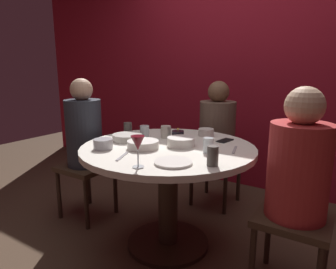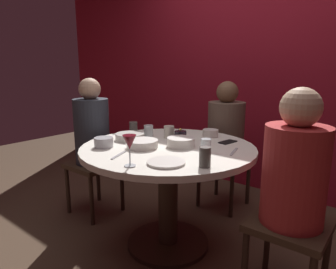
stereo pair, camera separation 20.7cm
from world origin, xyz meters
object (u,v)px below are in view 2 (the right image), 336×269
(dinner_plate, at_px, (166,162))
(bowl_sauce_side, at_px, (130,137))
(candle_holder, at_px, (180,135))
(cell_phone, at_px, (228,142))
(seated_diner_left, at_px, (92,133))
(seated_diner_back, at_px, (226,131))
(bowl_salad_center, at_px, (181,142))
(bowl_serving_large, at_px, (104,142))
(cup_by_right_diner, at_px, (149,131))
(cup_by_left_diner, at_px, (169,132))
(bowl_small_white, at_px, (142,144))
(cup_center_front, at_px, (133,127))
(seated_diner_right, at_px, (294,175))
(wine_glass, at_px, (130,144))
(cup_near_candle, at_px, (206,146))
(dining_table, at_px, (168,170))
(cup_far_edge, at_px, (205,157))
(bowl_rice_portion, at_px, (210,133))

(dinner_plate, relative_size, bowl_sauce_side, 1.01)
(candle_holder, bearing_deg, cell_phone, 24.68)
(seated_diner_left, xyz_separation_m, cell_phone, (1.12, 0.34, 0.03))
(seated_diner_back, distance_m, dinner_plate, 1.18)
(bowl_salad_center, bearing_deg, bowl_serving_large, -139.70)
(seated_diner_left, height_order, candle_holder, seated_diner_left)
(seated_diner_left, bearing_deg, bowl_sauce_side, -4.26)
(bowl_sauce_side, bearing_deg, seated_diner_left, 175.74)
(cup_by_right_diner, bearing_deg, dinner_plate, -39.81)
(bowl_salad_center, bearing_deg, cup_by_left_diner, 145.79)
(seated_diner_left, bearing_deg, seated_diner_back, 45.09)
(bowl_salad_center, bearing_deg, cell_phone, 56.33)
(bowl_small_white, bearing_deg, cup_center_front, 142.05)
(bowl_sauce_side, distance_m, cup_center_front, 0.25)
(dinner_plate, bearing_deg, cup_center_front, 147.09)
(cell_phone, bearing_deg, candle_holder, 33.86)
(seated_diner_right, height_order, cup_by_left_diner, seated_diner_right)
(seated_diner_left, height_order, wine_glass, seated_diner_left)
(bowl_sauce_side, bearing_deg, candle_holder, 38.22)
(wine_glass, relative_size, bowl_sauce_side, 0.81)
(cup_near_candle, bearing_deg, cup_by_left_diner, 156.32)
(bowl_sauce_side, distance_m, cup_by_left_diner, 0.30)
(dining_table, height_order, bowl_salad_center, bowl_salad_center)
(cup_near_candle, relative_size, cup_far_edge, 0.86)
(wine_glass, bearing_deg, seated_diner_back, 94.98)
(bowl_salad_center, relative_size, cup_by_left_diner, 2.01)
(seated_diner_left, xyz_separation_m, bowl_sauce_side, (0.50, -0.04, 0.05))
(bowl_small_white, bearing_deg, cup_far_edge, -8.90)
(cup_by_left_diner, bearing_deg, cup_far_edge, -35.89)
(bowl_sauce_side, distance_m, cup_far_edge, 0.80)
(dining_table, relative_size, cup_near_candle, 12.53)
(bowl_sauce_side, bearing_deg, cup_far_edge, -13.89)
(dining_table, bearing_deg, seated_diner_right, 0.00)
(wine_glass, distance_m, cup_by_left_diner, 0.72)
(dinner_plate, xyz_separation_m, cup_near_candle, (0.07, 0.31, 0.04))
(cell_phone, bearing_deg, seated_diner_left, 26.20)
(bowl_salad_center, height_order, cup_by_right_diner, cup_by_right_diner)
(wine_glass, xyz_separation_m, cup_by_left_diner, (-0.26, 0.67, -0.08))
(seated_diner_right, distance_m, candle_holder, 0.91)
(bowl_rice_portion, bearing_deg, cup_by_left_diner, -134.57)
(wine_glass, distance_m, cup_far_edge, 0.42)
(seated_diner_right, bearing_deg, cup_far_edge, 29.36)
(dining_table, xyz_separation_m, bowl_rice_portion, (0.09, 0.42, 0.21))
(bowl_small_white, bearing_deg, seated_diner_left, 168.91)
(candle_holder, distance_m, cup_by_right_diner, 0.27)
(cup_by_left_diner, distance_m, cup_far_edge, 0.72)
(bowl_serving_large, bearing_deg, dining_table, 42.81)
(bowl_small_white, relative_size, cup_by_right_diner, 2.40)
(seated_diner_left, relative_size, cup_by_right_diner, 13.61)
(dining_table, relative_size, bowl_small_white, 5.68)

